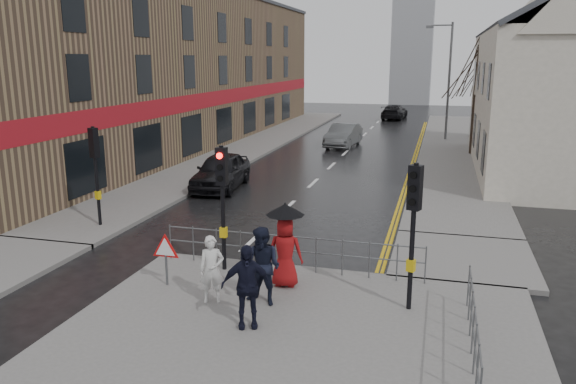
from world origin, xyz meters
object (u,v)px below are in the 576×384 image
Objects in this scene: pedestrian_d at (246,286)px; car_parked at (221,171)px; pedestrian_a at (212,269)px; car_mid at (343,135)px; pedestrian_with_umbrella at (285,242)px; pedestrian_b at (263,266)px.

car_parked is (-5.68, 12.67, -0.26)m from pedestrian_d.
pedestrian_a is 12.53m from car_parked.
pedestrian_with_umbrella is at bearing -78.51° from car_mid.
car_mid is (-2.46, 25.18, -0.31)m from pedestrian_b.
pedestrian_b is 1.17m from pedestrian_d.
pedestrian_a is at bearing -155.91° from pedestrian_b.
pedestrian_with_umbrella is at bearing 94.19° from pedestrian_b.
pedestrian_d is 0.39× the size of car_parked.
pedestrian_a is at bearing -135.59° from pedestrian_with_umbrella.
pedestrian_with_umbrella is 0.46× the size of car_parked.
pedestrian_a is 1.99m from pedestrian_with_umbrella.
car_mid is (-1.27, 25.38, -0.19)m from pedestrian_a.
car_parked is at bearing 93.56° from pedestrian_d.
pedestrian_with_umbrella is (1.40, 1.37, 0.34)m from pedestrian_a.
pedestrian_d is (1.20, -0.97, 0.11)m from pedestrian_a.
pedestrian_b is 25.30m from car_mid.
pedestrian_b is at bearing 69.94° from pedestrian_d.
pedestrian_d is 0.40× the size of car_mid.
car_parked is 1.02× the size of car_mid.
pedestrian_with_umbrella is at bearing 24.87° from pedestrian_a.
car_parked is at bearing 130.65° from pedestrian_b.
pedestrian_a is 25.42m from car_mid.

